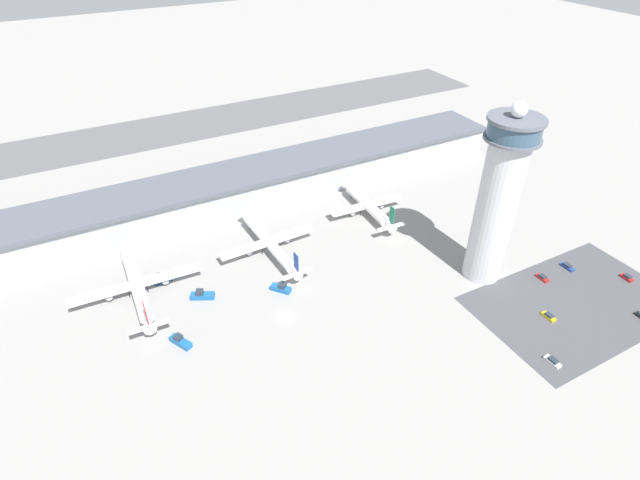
{
  "coord_description": "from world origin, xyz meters",
  "views": [
    {
      "loc": [
        -42.66,
        -102.0,
        106.43
      ],
      "look_at": [
        19.74,
        14.86,
        12.67
      ],
      "focal_mm": 28.0,
      "sensor_mm": 36.0,
      "label": 1
    }
  ],
  "objects_px": {
    "car_green_van": "(567,267)",
    "car_silver_sedan": "(627,278)",
    "car_white_wagon": "(553,361)",
    "control_tower": "(498,198)",
    "service_truck_catering": "(202,295)",
    "airplane_gate_bravo": "(269,242)",
    "service_truck_water": "(180,341)",
    "car_black_suv": "(549,316)",
    "airplane_gate_charlie": "(368,205)",
    "car_navy_sedan": "(542,278)",
    "service_truck_fuel": "(162,279)",
    "service_truck_baggage": "(281,288)",
    "airplane_gate_alpha": "(137,285)"
  },
  "relations": [
    {
      "from": "car_green_van",
      "to": "car_silver_sedan",
      "type": "height_order",
      "value": "car_silver_sedan"
    },
    {
      "from": "car_white_wagon",
      "to": "car_green_van",
      "type": "distance_m",
      "value": 46.74
    },
    {
      "from": "control_tower",
      "to": "service_truck_catering",
      "type": "distance_m",
      "value": 96.53
    },
    {
      "from": "airplane_gate_bravo",
      "to": "service_truck_water",
      "type": "height_order",
      "value": "airplane_gate_bravo"
    },
    {
      "from": "car_black_suv",
      "to": "car_white_wagon",
      "type": "bearing_deg",
      "value": -135.51
    },
    {
      "from": "control_tower",
      "to": "airplane_gate_charlie",
      "type": "xyz_separation_m",
      "value": [
        -13.46,
        49.84,
        -25.29
      ]
    },
    {
      "from": "car_black_suv",
      "to": "car_navy_sedan",
      "type": "xyz_separation_m",
      "value": [
        12.86,
        13.91,
        0.01
      ]
    },
    {
      "from": "car_white_wagon",
      "to": "airplane_gate_charlie",
      "type": "bearing_deg",
      "value": 92.34
    },
    {
      "from": "service_truck_fuel",
      "to": "car_black_suv",
      "type": "bearing_deg",
      "value": -36.13
    },
    {
      "from": "airplane_gate_bravo",
      "to": "car_white_wagon",
      "type": "xyz_separation_m",
      "value": [
        48.18,
        -83.33,
        -3.78
      ]
    },
    {
      "from": "service_truck_catering",
      "to": "service_truck_water",
      "type": "distance_m",
      "value": 19.68
    },
    {
      "from": "service_truck_fuel",
      "to": "airplane_gate_bravo",
      "type": "bearing_deg",
      "value": -2.78
    },
    {
      "from": "service_truck_water",
      "to": "car_silver_sedan",
      "type": "distance_m",
      "value": 144.76
    },
    {
      "from": "car_navy_sedan",
      "to": "car_silver_sedan",
      "type": "relative_size",
      "value": 1.08
    },
    {
      "from": "airplane_gate_charlie",
      "to": "car_green_van",
      "type": "bearing_deg",
      "value": -55.82
    },
    {
      "from": "car_navy_sedan",
      "to": "service_truck_catering",
      "type": "bearing_deg",
      "value": 156.71
    },
    {
      "from": "car_green_van",
      "to": "service_truck_fuel",
      "type": "bearing_deg",
      "value": 154.88
    },
    {
      "from": "control_tower",
      "to": "service_truck_baggage",
      "type": "height_order",
      "value": "control_tower"
    },
    {
      "from": "service_truck_fuel",
      "to": "car_navy_sedan",
      "type": "distance_m",
      "value": 126.18
    },
    {
      "from": "car_green_van",
      "to": "car_black_suv",
      "type": "xyz_separation_m",
      "value": [
        -25.06,
        -14.1,
        -0.01
      ]
    },
    {
      "from": "airplane_gate_bravo",
      "to": "service_truck_water",
      "type": "relative_size",
      "value": 5.91
    },
    {
      "from": "airplane_gate_bravo",
      "to": "service_truck_fuel",
      "type": "xyz_separation_m",
      "value": [
        -37.71,
        1.83,
        -3.24
      ]
    },
    {
      "from": "service_truck_catering",
      "to": "service_truck_baggage",
      "type": "distance_m",
      "value": 25.02
    },
    {
      "from": "service_truck_catering",
      "to": "car_green_van",
      "type": "bearing_deg",
      "value": -20.96
    },
    {
      "from": "car_white_wagon",
      "to": "car_navy_sedan",
      "type": "height_order",
      "value": "car_white_wagon"
    },
    {
      "from": "control_tower",
      "to": "service_truck_fuel",
      "type": "height_order",
      "value": "control_tower"
    },
    {
      "from": "service_truck_catering",
      "to": "car_green_van",
      "type": "distance_m",
      "value": 122.92
    },
    {
      "from": "airplane_gate_alpha",
      "to": "airplane_gate_charlie",
      "type": "distance_m",
      "value": 90.66
    },
    {
      "from": "control_tower",
      "to": "service_truck_water",
      "type": "relative_size",
      "value": 8.06
    },
    {
      "from": "car_white_wagon",
      "to": "service_truck_water",
      "type": "bearing_deg",
      "value": 148.05
    },
    {
      "from": "service_truck_fuel",
      "to": "airplane_gate_charlie",
      "type": "bearing_deg",
      "value": 2.34
    },
    {
      "from": "airplane_gate_bravo",
      "to": "car_silver_sedan",
      "type": "relative_size",
      "value": 10.74
    },
    {
      "from": "service_truck_baggage",
      "to": "service_truck_catering",
      "type": "bearing_deg",
      "value": 159.89
    },
    {
      "from": "airplane_gate_charlie",
      "to": "car_white_wagon",
      "type": "distance_m",
      "value": 88.67
    },
    {
      "from": "service_truck_fuel",
      "to": "car_green_van",
      "type": "height_order",
      "value": "service_truck_fuel"
    },
    {
      "from": "service_truck_baggage",
      "to": "car_navy_sedan",
      "type": "relative_size",
      "value": 1.51
    },
    {
      "from": "airplane_gate_alpha",
      "to": "car_black_suv",
      "type": "height_order",
      "value": "airplane_gate_alpha"
    },
    {
      "from": "service_truck_baggage",
      "to": "airplane_gate_alpha",
      "type": "bearing_deg",
      "value": 154.49
    },
    {
      "from": "service_truck_water",
      "to": "car_silver_sedan",
      "type": "relative_size",
      "value": 1.82
    },
    {
      "from": "service_truck_fuel",
      "to": "car_silver_sedan",
      "type": "distance_m",
      "value": 154.27
    },
    {
      "from": "car_green_van",
      "to": "service_truck_catering",
      "type": "bearing_deg",
      "value": 159.04
    },
    {
      "from": "service_truck_fuel",
      "to": "car_black_suv",
      "type": "xyz_separation_m",
      "value": [
        99.0,
        -72.29,
        -0.54
      ]
    },
    {
      "from": "airplane_gate_bravo",
      "to": "car_silver_sedan",
      "type": "height_order",
      "value": "airplane_gate_bravo"
    },
    {
      "from": "airplane_gate_bravo",
      "to": "car_navy_sedan",
      "type": "relative_size",
      "value": 9.95
    },
    {
      "from": "service_truck_fuel",
      "to": "car_silver_sedan",
      "type": "bearing_deg",
      "value": -27.66
    },
    {
      "from": "service_truck_fuel",
      "to": "service_truck_water",
      "type": "xyz_separation_m",
      "value": [
        -2.09,
        -30.29,
        -0.06
      ]
    },
    {
      "from": "airplane_gate_alpha",
      "to": "car_black_suv",
      "type": "xyz_separation_m",
      "value": [
        107.15,
        -68.98,
        -3.72
      ]
    },
    {
      "from": "service_truck_catering",
      "to": "car_black_suv",
      "type": "bearing_deg",
      "value": -32.91
    },
    {
      "from": "control_tower",
      "to": "car_green_van",
      "type": "xyz_separation_m",
      "value": [
        28.34,
        -11.7,
        -28.84
      ]
    },
    {
      "from": "control_tower",
      "to": "car_white_wagon",
      "type": "height_order",
      "value": "control_tower"
    }
  ]
}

